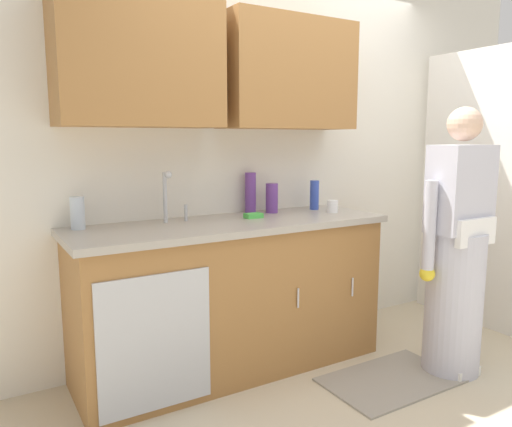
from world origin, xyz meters
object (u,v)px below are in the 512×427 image
Objects in this scene: person_at_sink at (456,263)px; bottle_soap at (78,213)px; sponge at (253,216)px; bottle_cleaner_spray at (314,195)px; bottle_water_tall at (272,198)px; cup_by_sink at (332,206)px; bottle_water_short at (250,193)px; sink at (181,228)px.

bottle_soap is (-2.01, 0.93, 0.34)m from person_at_sink.
person_at_sink is at bearing -38.41° from sponge.
bottle_cleaner_spray is 1.03× the size of bottle_water_tall.
bottle_cleaner_spray is 0.58m from sponge.
person_at_sink is 7.90× the size of bottle_cleaner_spray.
cup_by_sink reaches higher than sponge.
bottle_water_short is 2.48× the size of sponge.
bottle_soap is 1.59m from bottle_cleaner_spray.
bottle_water_short reaches higher than cup_by_sink.
bottle_water_tall is (-0.75, 0.90, 0.35)m from person_at_sink.
sink is 2.52× the size of bottle_water_tall.
bottle_water_short reaches higher than bottle_water_tall.
person_at_sink reaches higher than bottle_soap.
bottle_cleaner_spray is 0.34m from bottle_water_tall.
sink reaches higher than bottle_water_short.
sink is at bearing 153.29° from person_at_sink.
person_at_sink is 2.24m from bottle_soap.
bottle_soap is at bearing 178.57° from bottle_water_tall.
bottle_water_tall is at bearing 12.39° from sink.
bottle_cleaner_spray is at bearing 95.17° from cup_by_sink.
bottle_water_tall is at bearing -28.37° from bottle_water_short.
bottle_soap reaches higher than sponge.
sink is at bearing -19.68° from bottle_soap.
bottle_cleaner_spray reaches higher than sponge.
sink is 4.55× the size of sponge.
bottle_water_tall reaches higher than cup_by_sink.
cup_by_sink is (0.02, -0.18, -0.06)m from bottle_cleaner_spray.
person_at_sink is at bearing -47.73° from bottle_water_short.
person_at_sink reaches higher than bottle_water_tall.
bottle_cleaner_spray is 0.19m from cup_by_sink.
bottle_water_tall is at bearing 30.32° from sponge.
sink is 0.31× the size of person_at_sink.
sink is at bearing -176.58° from sponge.
sponge is at bearing -115.29° from bottle_water_short.
bottle_cleaner_spray is at bearing -3.81° from bottle_water_tall.
sponge is at bearing -169.35° from bottle_cleaner_spray.
bottle_cleaner_spray is at bearing 115.14° from person_at_sink.
cup_by_sink is at bearing -29.43° from bottle_water_tall.
sink is at bearing -167.61° from bottle_water_tall.
person_at_sink is 14.73× the size of sponge.
sink reaches higher than bottle_water_tall.
bottle_cleaner_spray is at bearing 7.27° from sink.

